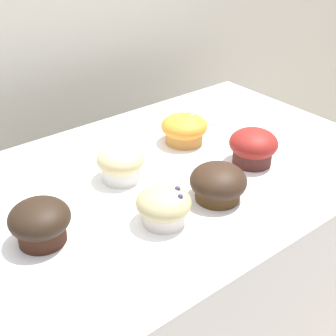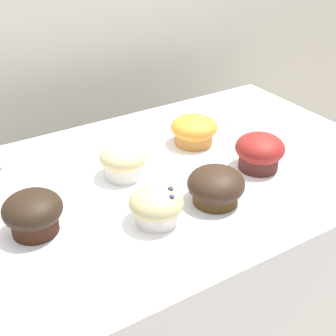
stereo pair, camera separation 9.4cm
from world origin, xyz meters
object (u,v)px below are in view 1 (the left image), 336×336
(muffin_front_left, at_px, (40,222))
(muffin_front_center, at_px, (218,183))
(muffin_back_center, at_px, (121,163))
(muffin_front_right, at_px, (184,129))
(muffin_back_right, at_px, (253,147))
(serving_plate, at_px, (224,111))
(muffin_back_left, at_px, (164,206))

(muffin_front_left, bearing_deg, muffin_front_center, -16.04)
(muffin_back_center, bearing_deg, muffin_front_right, 11.96)
(muffin_back_right, relative_size, muffin_back_center, 1.07)
(muffin_front_right, bearing_deg, serving_plate, 18.16)
(muffin_back_left, distance_m, muffin_back_center, 0.18)
(muffin_back_right, bearing_deg, muffin_back_left, -170.55)
(muffin_back_left, height_order, muffin_back_right, muffin_back_right)
(muffin_front_center, bearing_deg, muffin_back_center, 120.87)
(serving_plate, bearing_deg, muffin_back_right, -121.91)
(muffin_back_left, distance_m, muffin_back_right, 0.29)
(muffin_front_left, height_order, muffin_front_right, muffin_front_left)
(muffin_front_right, distance_m, serving_plate, 0.21)
(muffin_front_center, relative_size, muffin_front_right, 1.01)
(muffin_back_left, height_order, muffin_back_center, muffin_back_center)
(muffin_back_right, height_order, muffin_front_left, same)
(muffin_back_left, relative_size, muffin_front_left, 0.95)
(muffin_back_right, height_order, muffin_back_center, muffin_back_right)
(muffin_front_center, distance_m, muffin_back_right, 0.17)
(muffin_back_right, bearing_deg, serving_plate, 58.09)
(muffin_back_right, bearing_deg, muffin_front_center, -161.14)
(muffin_back_left, distance_m, muffin_front_left, 0.22)
(serving_plate, bearing_deg, muffin_front_left, -162.78)
(muffin_front_left, bearing_deg, muffin_back_left, -24.06)
(muffin_front_left, relative_size, serving_plate, 0.57)
(muffin_back_right, relative_size, serving_plate, 0.57)
(muffin_back_left, height_order, serving_plate, muffin_back_left)
(muffin_back_left, height_order, muffin_front_right, same)
(muffin_front_left, bearing_deg, muffin_back_right, -4.76)
(muffin_front_right, bearing_deg, muffin_back_center, -168.04)
(muffin_front_left, distance_m, muffin_back_center, 0.24)
(muffin_front_left, distance_m, serving_plate, 0.67)
(muffin_back_left, height_order, muffin_front_left, muffin_front_left)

